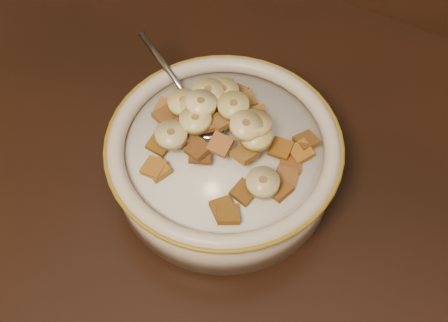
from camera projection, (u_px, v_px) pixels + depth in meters
The scene contains 49 objects.
table at pixel (215, 315), 0.54m from camera, with size 1.40×0.90×0.04m, color black.
chair at pixel (343, 125), 1.03m from camera, with size 0.39×0.39×0.88m, color #3D2315.
cereal_bowl at pixel (224, 163), 0.58m from camera, with size 0.22×0.22×0.05m, color beige.
milk at pixel (224, 148), 0.55m from camera, with size 0.19×0.19×0.00m, color silver.
spoon at pixel (204, 121), 0.57m from camera, with size 0.04×0.05×0.01m, color #A3A4A8.
cereal_square_0 at pixel (165, 116), 0.57m from camera, with size 0.02×0.02×0.01m, color brown.
cereal_square_1 at pixel (252, 120), 0.55m from camera, with size 0.02×0.02×0.01m, color brown.
cereal_square_2 at pixel (256, 115), 0.56m from camera, with size 0.02×0.02×0.01m, color brown.
cereal_square_3 at pixel (166, 109), 0.57m from camera, with size 0.02×0.02×0.01m, color #9D6521.
cereal_square_4 at pixel (198, 149), 0.53m from camera, with size 0.02×0.02×0.01m, color brown.
cereal_square_5 at pixel (213, 107), 0.57m from camera, with size 0.02×0.02×0.01m, color brown.
cereal_square_6 at pixel (154, 168), 0.53m from camera, with size 0.02×0.02×0.01m, color #9C671A.
cereal_square_7 at pixel (204, 123), 0.54m from camera, with size 0.02×0.02×0.01m, color #975F34.
cereal_square_8 at pixel (220, 145), 0.53m from camera, with size 0.02×0.02×0.01m, color brown.
cereal_square_9 at pixel (237, 93), 0.59m from camera, with size 0.02×0.02×0.01m, color brown.
cereal_square_10 at pixel (290, 164), 0.54m from camera, with size 0.02×0.02×0.01m, color brown.
cereal_square_11 at pixel (183, 103), 0.57m from camera, with size 0.02×0.02×0.01m, color brown.
cereal_square_12 at pixel (223, 208), 0.51m from camera, with size 0.02×0.02×0.01m, color brown.
cereal_square_13 at pixel (220, 121), 0.55m from camera, with size 0.02×0.02×0.01m, color olive.
cereal_square_14 at pixel (301, 152), 0.54m from camera, with size 0.02×0.02×0.01m, color #995119.
cereal_square_15 at pixel (234, 107), 0.56m from camera, with size 0.02×0.02×0.01m, color brown.
cereal_square_16 at pixel (159, 144), 0.55m from camera, with size 0.02×0.02×0.01m, color brown.
cereal_square_17 at pixel (199, 154), 0.53m from camera, with size 0.02×0.02×0.01m, color brown.
cereal_square_18 at pixel (279, 189), 0.52m from camera, with size 0.02×0.02×0.01m, color brown.
cereal_square_19 at pixel (246, 100), 0.58m from camera, with size 0.02×0.02×0.01m, color brown.
cereal_square_20 at pixel (281, 149), 0.54m from camera, with size 0.02×0.02×0.01m, color brown.
cereal_square_21 at pixel (306, 141), 0.55m from camera, with size 0.02×0.02×0.01m, color brown.
cereal_square_22 at pixel (206, 106), 0.57m from camera, with size 0.02×0.02×0.01m, color #93541B.
cereal_square_23 at pixel (228, 214), 0.50m from camera, with size 0.02×0.02×0.01m, color brown.
cereal_square_24 at pixel (212, 93), 0.59m from camera, with size 0.02×0.02×0.01m, color olive.
cereal_square_25 at pixel (244, 192), 0.52m from camera, with size 0.02×0.02×0.01m, color brown.
cereal_square_26 at pixel (244, 154), 0.53m from camera, with size 0.02×0.02×0.01m, color olive.
cereal_square_27 at pixel (175, 130), 0.55m from camera, with size 0.02×0.02×0.01m, color brown.
cereal_square_28 at pixel (189, 134), 0.54m from camera, with size 0.02×0.02×0.01m, color brown.
cereal_square_29 at pixel (286, 177), 0.53m from camera, with size 0.02×0.02×0.01m, color brown.
cereal_square_30 at pixel (225, 90), 0.59m from camera, with size 0.02×0.02×0.01m, color brown.
cereal_square_31 at pixel (158, 170), 0.53m from camera, with size 0.02×0.02×0.01m, color #8C5B1A.
banana_slice_0 at pixel (195, 108), 0.55m from camera, with size 0.03×0.03×0.01m, color tan.
banana_slice_1 at pixel (171, 135), 0.53m from camera, with size 0.03×0.03×0.01m, color beige.
banana_slice_2 at pixel (255, 123), 0.53m from camera, with size 0.03×0.03×0.01m, color #DABA73.
banana_slice_3 at pixel (196, 120), 0.54m from camera, with size 0.03×0.03×0.01m, color beige.
banana_slice_4 at pixel (223, 91), 0.56m from camera, with size 0.03×0.03×0.01m, color beige.
banana_slice_5 at pixel (201, 103), 0.55m from camera, with size 0.03×0.03×0.01m, color #FFE1A4.
banana_slice_6 at pixel (263, 182), 0.51m from camera, with size 0.03×0.03×0.01m, color #D4C788.
banana_slice_7 at pixel (183, 103), 0.56m from camera, with size 0.03×0.03×0.01m, color #FDEC97.
banana_slice_8 at pixel (208, 92), 0.56m from camera, with size 0.03×0.03×0.01m, color #EBDD81.
banana_slice_9 at pixel (256, 136), 0.53m from camera, with size 0.03×0.03×0.01m, color #E0C66D.
banana_slice_10 at pixel (233, 106), 0.54m from camera, with size 0.03×0.03×0.01m, color #E6D46F.
banana_slice_11 at pixel (246, 126), 0.52m from camera, with size 0.03×0.03×0.01m, color beige.
Camera 1 is at (0.10, -0.15, 1.26)m, focal length 45.00 mm.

